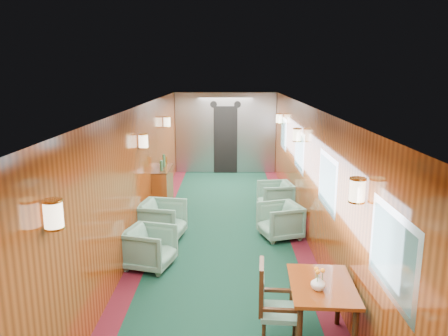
{
  "coord_description": "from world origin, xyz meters",
  "views": [
    {
      "loc": [
        0.08,
        -7.01,
        2.98
      ],
      "look_at": [
        0.0,
        1.28,
        1.15
      ],
      "focal_mm": 35.0,
      "sensor_mm": 36.0,
      "label": 1
    }
  ],
  "objects_px": {
    "credenza": "(163,189)",
    "armchair_left_near": "(150,248)",
    "armchair_right_far": "(275,197)",
    "armchair_left_far": "(162,220)",
    "armchair_right_near": "(280,221)",
    "side_chair": "(272,302)",
    "dining_table": "(322,294)"
  },
  "relations": [
    {
      "from": "armchair_right_near",
      "to": "armchair_right_far",
      "type": "distance_m",
      "value": 1.58
    },
    {
      "from": "side_chair",
      "to": "armchair_left_far",
      "type": "xyz_separation_m",
      "value": [
        -1.67,
        3.19,
        -0.19
      ]
    },
    {
      "from": "dining_table",
      "to": "armchair_left_far",
      "type": "height_order",
      "value": "dining_table"
    },
    {
      "from": "armchair_left_far",
      "to": "armchair_right_near",
      "type": "xyz_separation_m",
      "value": [
        2.14,
        0.08,
        -0.03
      ]
    },
    {
      "from": "armchair_right_near",
      "to": "armchair_right_far",
      "type": "bearing_deg",
      "value": 159.66
    },
    {
      "from": "armchair_left_near",
      "to": "armchair_right_far",
      "type": "distance_m",
      "value": 3.61
    },
    {
      "from": "armchair_left_near",
      "to": "armchair_right_near",
      "type": "distance_m",
      "value": 2.5
    },
    {
      "from": "dining_table",
      "to": "armchair_left_near",
      "type": "height_order",
      "value": "dining_table"
    },
    {
      "from": "side_chair",
      "to": "armchair_right_near",
      "type": "height_order",
      "value": "side_chair"
    },
    {
      "from": "credenza",
      "to": "armchair_left_near",
      "type": "bearing_deg",
      "value": -85.82
    },
    {
      "from": "side_chair",
      "to": "armchair_right_near",
      "type": "xyz_separation_m",
      "value": [
        0.47,
        3.26,
        -0.22
      ]
    },
    {
      "from": "armchair_left_near",
      "to": "dining_table",
      "type": "bearing_deg",
      "value": -116.18
    },
    {
      "from": "side_chair",
      "to": "armchair_left_near",
      "type": "distance_m",
      "value": 2.63
    },
    {
      "from": "armchair_left_near",
      "to": "armchair_right_far",
      "type": "relative_size",
      "value": 0.99
    },
    {
      "from": "side_chair",
      "to": "armchair_left_far",
      "type": "distance_m",
      "value": 3.6
    },
    {
      "from": "dining_table",
      "to": "armchair_right_far",
      "type": "xyz_separation_m",
      "value": [
        0.01,
        4.8,
        -0.3
      ]
    },
    {
      "from": "armchair_right_near",
      "to": "armchair_right_far",
      "type": "xyz_separation_m",
      "value": [
        0.08,
        1.57,
        0.0
      ]
    },
    {
      "from": "credenza",
      "to": "armchair_right_near",
      "type": "height_order",
      "value": "credenza"
    },
    {
      "from": "dining_table",
      "to": "armchair_right_near",
      "type": "relative_size",
      "value": 1.45
    },
    {
      "from": "side_chair",
      "to": "armchair_right_near",
      "type": "relative_size",
      "value": 1.4
    },
    {
      "from": "side_chair",
      "to": "armchair_right_near",
      "type": "bearing_deg",
      "value": 86.49
    },
    {
      "from": "credenza",
      "to": "armchair_right_far",
      "type": "xyz_separation_m",
      "value": [
        2.45,
        -0.04,
        -0.16
      ]
    },
    {
      "from": "credenza",
      "to": "armchair_right_far",
      "type": "distance_m",
      "value": 2.45
    },
    {
      "from": "side_chair",
      "to": "armchair_right_far",
      "type": "relative_size",
      "value": 1.39
    },
    {
      "from": "dining_table",
      "to": "armchair_left_near",
      "type": "distance_m",
      "value": 2.99
    },
    {
      "from": "armchair_left_near",
      "to": "armchair_left_far",
      "type": "height_order",
      "value": "armchair_left_far"
    },
    {
      "from": "credenza",
      "to": "armchair_left_far",
      "type": "bearing_deg",
      "value": -82.32
    },
    {
      "from": "armchair_left_far",
      "to": "armchair_right_near",
      "type": "relative_size",
      "value": 1.1
    },
    {
      "from": "armchair_left_far",
      "to": "credenza",
      "type": "bearing_deg",
      "value": 18.41
    },
    {
      "from": "armchair_right_near",
      "to": "armchair_right_far",
      "type": "height_order",
      "value": "armchair_right_far"
    },
    {
      "from": "dining_table",
      "to": "armchair_left_near",
      "type": "xyz_separation_m",
      "value": [
        -2.23,
        1.97,
        -0.3
      ]
    },
    {
      "from": "side_chair",
      "to": "dining_table",
      "type": "bearing_deg",
      "value": 8.34
    }
  ]
}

